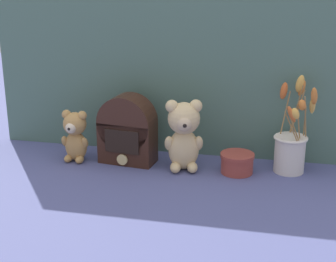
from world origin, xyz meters
The scene contains 7 objects.
ground_plane centered at (0.00, 0.00, 0.00)m, with size 4.00×4.00×0.00m, color #4C5184.
backdrop_wall centered at (0.00, 0.17, 0.31)m, with size 1.35×0.02×0.61m.
teddy_bear_large centered at (0.06, 0.01, 0.13)m, with size 0.14×0.12×0.24m.
teddy_bear_medium centered at (-0.33, 0.01, 0.10)m, with size 0.10×0.09×0.18m.
flower_vase centered at (0.41, 0.07, 0.09)m, with size 0.13×0.14×0.32m.
vintage_radio centered at (-0.15, 0.03, 0.11)m, with size 0.20×0.12×0.24m.
decorative_tin_tall centered at (0.24, 0.02, 0.03)m, with size 0.11×0.11×0.07m.
Camera 1 is at (0.35, -1.59, 0.68)m, focal length 55.00 mm.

